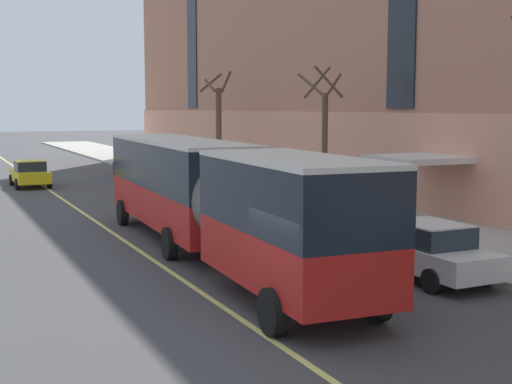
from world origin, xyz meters
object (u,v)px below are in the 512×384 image
object	(u,v)px
parked_car_white_0	(424,250)
parked_car_darkgray_3	(262,204)
street_tree_far_uptown	(324,135)
street_tree_far_downtown	(218,126)
city_bus	(210,192)
taxi_cab	(30,174)
parked_car_black_6	(134,167)
parked_car_white_1	(183,181)

from	to	relation	value
parked_car_white_0	parked_car_darkgray_3	xyz separation A→B (m)	(-0.03, 10.29, -0.00)
street_tree_far_uptown	street_tree_far_downtown	bearing A→B (deg)	89.86
city_bus	street_tree_far_uptown	bearing A→B (deg)	43.29
street_tree_far_downtown	taxi_cab	bearing A→B (deg)	172.66
parked_car_darkgray_3	street_tree_far_downtown	xyz separation A→B (m)	(4.53, 16.12, 2.69)
city_bus	street_tree_far_uptown	size ratio (longest dim) A/B	2.83
parked_car_darkgray_3	city_bus	bearing A→B (deg)	-128.49
city_bus	parked_car_black_6	xyz separation A→B (m)	(4.42, 25.35, -1.27)
street_tree_far_uptown	city_bus	bearing A→B (deg)	-136.71
parked_car_white_0	parked_car_darkgray_3	size ratio (longest dim) A/B	1.10
taxi_cab	street_tree_far_downtown	size ratio (longest dim) A/B	0.63
parked_car_white_1	taxi_cab	bearing A→B (deg)	130.70
parked_car_white_0	parked_car_white_1	world-z (taller)	same
parked_car_white_0	street_tree_far_uptown	xyz separation A→B (m)	(4.47, 13.16, 2.61)
city_bus	street_tree_far_downtown	distance (m)	23.37
taxi_cab	street_tree_far_uptown	size ratio (longest dim) A/B	0.67
city_bus	parked_car_darkgray_3	distance (m)	7.09
parked_car_white_0	street_tree_far_downtown	xyz separation A→B (m)	(4.50, 26.40, 2.69)
parked_car_black_6	street_tree_far_uptown	world-z (taller)	street_tree_far_uptown
parked_car_black_6	street_tree_far_uptown	xyz separation A→B (m)	(4.43, -17.02, 2.61)
parked_car_black_6	parked_car_white_0	bearing A→B (deg)	-90.08
parked_car_white_1	parked_car_black_6	world-z (taller)	same
city_bus	street_tree_far_uptown	world-z (taller)	street_tree_far_uptown
parked_car_white_0	city_bus	bearing A→B (deg)	132.16
city_bus	street_tree_far_downtown	xyz separation A→B (m)	(8.88, 21.58, 1.42)
parked_car_white_0	street_tree_far_downtown	bearing A→B (deg)	80.32
street_tree_far_downtown	parked_car_darkgray_3	bearing A→B (deg)	-105.71
parked_car_darkgray_3	parked_car_white_1	bearing A→B (deg)	90.08
parked_car_white_0	parked_car_white_1	size ratio (longest dim) A/B	1.03
parked_car_black_6	street_tree_far_downtown	distance (m)	6.43
parked_car_white_1	parked_car_darkgray_3	world-z (taller)	same
city_bus	parked_car_darkgray_3	size ratio (longest dim) A/B	4.15
street_tree_far_uptown	taxi_cab	bearing A→B (deg)	127.50
city_bus	parked_car_white_0	xyz separation A→B (m)	(4.37, -4.83, -1.27)
taxi_cab	street_tree_far_uptown	world-z (taller)	street_tree_far_uptown
parked_car_white_0	street_tree_far_uptown	bearing A→B (deg)	71.23
parked_car_darkgray_3	street_tree_far_uptown	xyz separation A→B (m)	(4.50, 2.87, 2.61)
parked_car_white_1	street_tree_far_downtown	world-z (taller)	street_tree_far_downtown
parked_car_black_6	taxi_cab	xyz separation A→B (m)	(-6.85, -2.31, -0.00)
parked_car_darkgray_3	street_tree_far_downtown	bearing A→B (deg)	74.29
parked_car_black_6	parked_car_white_1	bearing A→B (deg)	-90.48
taxi_cab	street_tree_far_uptown	xyz separation A→B (m)	(11.28, -14.70, 2.61)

